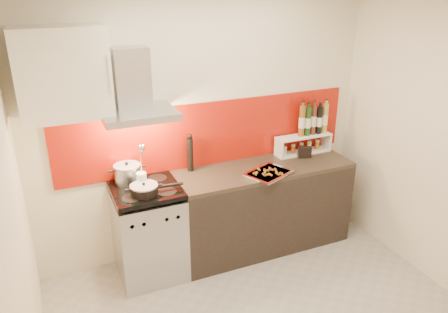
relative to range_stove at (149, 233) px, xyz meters
name	(u,v)px	position (x,y,z in m)	size (l,w,h in m)	color
back_wall	(206,126)	(0.70, 0.30, 0.86)	(3.40, 0.02, 2.60)	silver
left_wall	(13,237)	(-1.00, -1.10, 0.86)	(0.02, 2.80, 2.60)	silver
backsplash	(211,134)	(0.75, 0.29, 0.78)	(3.00, 0.02, 0.64)	#A01A08
range_stove	(149,233)	(0.00, 0.00, 0.00)	(0.60, 0.60, 0.91)	#B7B7BA
counter	(263,207)	(1.20, 0.00, 0.01)	(1.80, 0.60, 0.90)	black
range_hood	(135,92)	(0.00, 0.14, 1.30)	(0.62, 0.50, 0.61)	#B7B7BA
upper_cabinet	(63,74)	(-0.55, 0.13, 1.51)	(0.70, 0.35, 0.72)	white
stock_pot	(128,174)	(-0.12, 0.16, 0.56)	(0.24, 0.24, 0.21)	#B7B7BA
saute_pan	(145,189)	(-0.03, -0.12, 0.51)	(0.47, 0.24, 0.11)	black
utensil_jar	(142,176)	(-0.03, 0.00, 0.59)	(0.09, 0.14, 0.44)	silver
pepper_mill	(190,153)	(0.50, 0.21, 0.64)	(0.06, 0.06, 0.38)	black
step_shelf	(309,131)	(1.81, 0.17, 0.70)	(0.62, 0.17, 0.53)	white
caddy_box	(305,152)	(1.70, 0.05, 0.52)	(0.13, 0.06, 0.11)	black
baking_tray	(269,173)	(1.15, -0.17, 0.47)	(0.51, 0.46, 0.03)	silver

